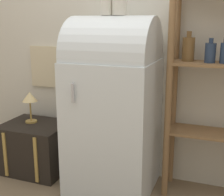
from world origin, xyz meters
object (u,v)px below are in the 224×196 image
Objects in this scene: desk_lamp at (30,99)px; vase_left at (107,1)px; refrigerator at (113,103)px; suitcase_trunk at (36,147)px.

vase_left is at bearing -4.57° from desk_lamp.
vase_left is at bearing 171.54° from refrigerator.
suitcase_trunk is at bearing 177.72° from vase_left.
refrigerator is at bearing -8.46° from vase_left.
refrigerator is at bearing -2.73° from suitcase_trunk.
refrigerator is 4.89× the size of desk_lamp.
vase_left is (-0.06, 0.01, 0.81)m from refrigerator.
suitcase_trunk is 2.58× the size of vase_left.
desk_lamp reaches higher than suitcase_trunk.
desk_lamp is (-0.81, 0.06, -0.87)m from vase_left.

